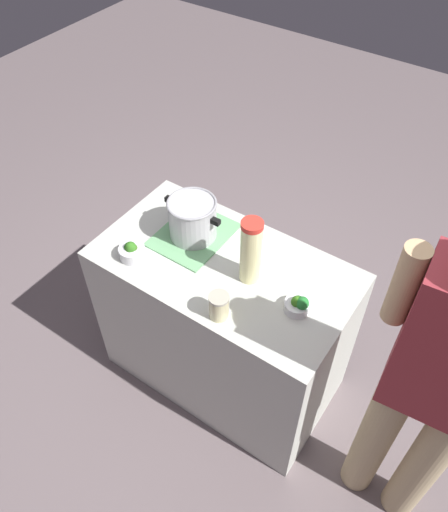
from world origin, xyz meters
TOP-DOWN VIEW (x-y plane):
  - ground_plane at (0.00, 0.00)m, footprint 8.00×8.00m
  - counter_slab at (0.00, 0.00)m, footprint 1.12×0.61m
  - dish_cloth at (-0.21, 0.07)m, footprint 0.29×0.35m
  - cooking_pot at (-0.21, 0.07)m, footprint 0.28×0.22m
  - lemonade_pitcher at (0.13, 0.00)m, footprint 0.09×0.09m
  - mason_jar at (0.14, -0.23)m, footprint 0.08×0.08m
  - broccoli_bowl_front at (-0.35, -0.19)m, footprint 0.11×0.11m
  - broccoli_bowl_center at (0.37, -0.04)m, footprint 0.10×0.10m
  - person_cook at (0.93, -0.11)m, footprint 0.50×0.23m

SIDE VIEW (x-z plane):
  - ground_plane at x=0.00m, z-range 0.00..0.00m
  - counter_slab at x=0.00m, z-range 0.00..0.86m
  - dish_cloth at x=-0.21m, z-range 0.86..0.86m
  - broccoli_bowl_center at x=0.37m, z-range 0.85..0.93m
  - broccoli_bowl_front at x=-0.35m, z-range 0.85..0.93m
  - mason_jar at x=0.14m, z-range 0.86..0.97m
  - person_cook at x=0.93m, z-range 0.09..1.75m
  - cooking_pot at x=-0.21m, z-range 0.87..1.05m
  - lemonade_pitcher at x=0.13m, z-range 0.86..1.16m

